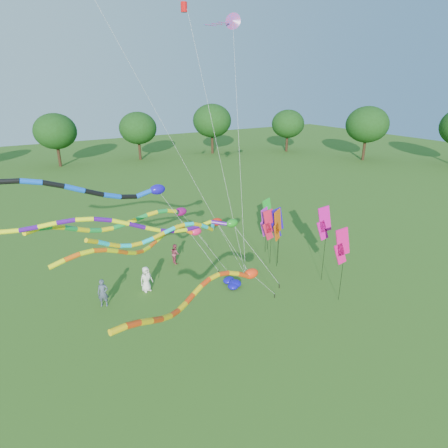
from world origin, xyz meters
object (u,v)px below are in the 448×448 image
tube_kite_red (211,289)px  blue_nylon_heap (231,283)px  person_a (146,279)px  tube_kite_orange (154,241)px  person_c (175,253)px  person_b (103,293)px

tube_kite_red → blue_nylon_heap: bearing=28.7°
blue_nylon_heap → person_a: 5.81m
tube_kite_red → tube_kite_orange: tube_kite_orange is taller
blue_nylon_heap → person_c: (-1.82, 5.32, 0.58)m
blue_nylon_heap → person_b: person_b is taller
blue_nylon_heap → person_c: 5.65m
tube_kite_red → person_b: (-3.91, 7.01, -2.65)m
blue_nylon_heap → person_b: size_ratio=0.81×
person_a → person_b: size_ratio=0.98×
person_a → tube_kite_red: bearing=-92.8°
tube_kite_orange → person_c: (3.96, 6.57, -4.41)m
person_c → person_b: bearing=119.3°
person_b → tube_kite_orange: bearing=-29.9°
tube_kite_red → tube_kite_orange: size_ratio=0.98×
tube_kite_orange → person_c: 8.85m
tube_kite_red → person_c: (2.45, 10.22, -2.78)m
person_c → tube_kite_orange: bearing=151.4°
tube_kite_orange → person_a: tube_kite_orange is taller
blue_nylon_heap → person_b: 8.48m
person_a → person_c: 4.46m
person_a → person_b: 2.98m
tube_kite_orange → person_b: tube_kite_orange is taller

